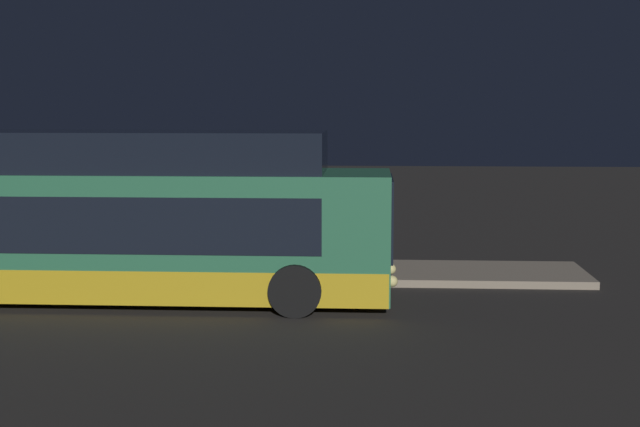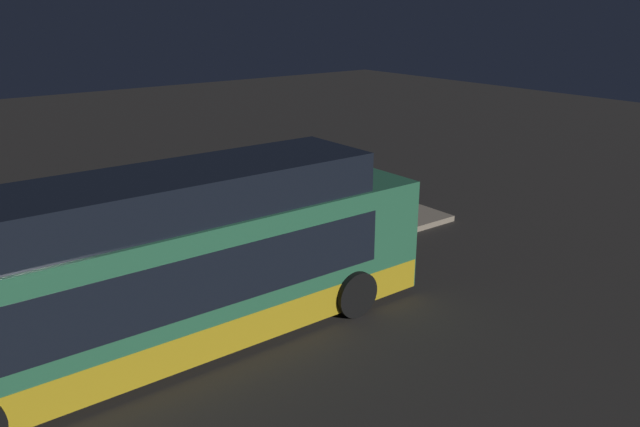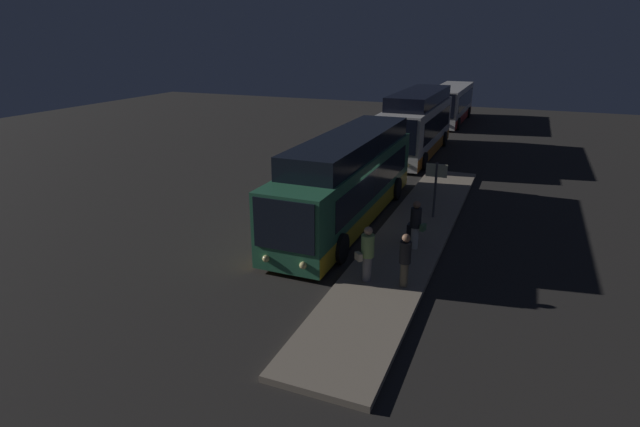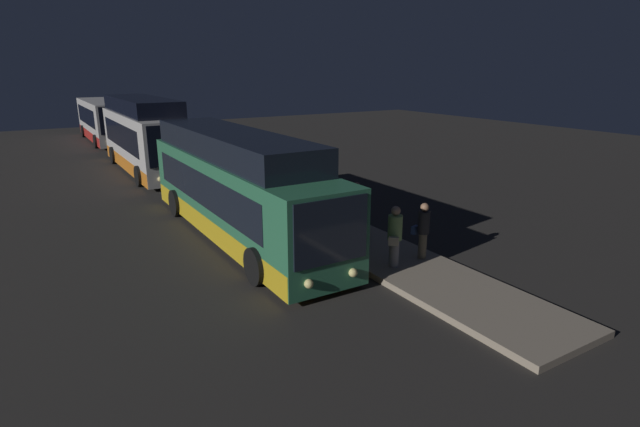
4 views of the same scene
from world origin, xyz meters
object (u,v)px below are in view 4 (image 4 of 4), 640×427
(bus_lead, at_px, (237,190))
(bus_second, at_px, (145,138))
(passenger_waiting, at_px, (423,228))
(passenger_with_bags, at_px, (395,235))
(suitcase, at_px, (340,220))
(bus_third, at_px, (105,121))
(passenger_boarding, at_px, (357,206))
(sign_post, at_px, (305,171))

(bus_lead, bearing_deg, bus_second, 180.00)
(bus_lead, xyz_separation_m, passenger_waiting, (5.33, 3.71, -0.52))
(passenger_waiting, xyz_separation_m, passenger_with_bags, (0.10, -1.17, 0.04))
(passenger_waiting, height_order, passenger_with_bags, passenger_with_bags)
(passenger_waiting, distance_m, suitcase, 3.65)
(bus_lead, xyz_separation_m, passenger_with_bags, (5.43, 2.55, -0.49))
(bus_lead, xyz_separation_m, bus_third, (-27.68, 0.00, -0.06))
(passenger_waiting, relative_size, suitcase, 1.82)
(bus_lead, height_order, bus_third, bus_lead)
(bus_third, xyz_separation_m, passenger_waiting, (33.02, 3.71, -0.46))
(bus_second, height_order, passenger_with_bags, bus_second)
(passenger_boarding, bearing_deg, passenger_with_bags, -3.04)
(bus_lead, relative_size, bus_third, 1.08)
(sign_post, bearing_deg, bus_third, -172.65)
(passenger_with_bags, bearing_deg, sign_post, -52.63)
(bus_third, distance_m, suitcase, 29.64)
(passenger_boarding, bearing_deg, bus_lead, -112.29)
(sign_post, bearing_deg, passenger_waiting, 2.63)
(passenger_waiting, distance_m, sign_post, 6.60)
(bus_lead, height_order, passenger_with_bags, bus_lead)
(bus_second, height_order, sign_post, bus_second)
(passenger_boarding, distance_m, passenger_waiting, 2.99)
(passenger_waiting, bearing_deg, passenger_with_bags, 166.33)
(bus_second, bearing_deg, sign_post, 15.54)
(bus_lead, bearing_deg, passenger_with_bags, 25.15)
(bus_second, height_order, passenger_waiting, bus_second)
(bus_second, bearing_deg, bus_third, -180.00)
(passenger_boarding, xyz_separation_m, passenger_with_bags, (3.07, -0.85, -0.00))
(suitcase, bearing_deg, sign_post, 174.47)
(suitcase, relative_size, sign_post, 0.40)
(bus_second, relative_size, passenger_boarding, 6.21)
(bus_third, relative_size, passenger_waiting, 6.44)
(bus_lead, relative_size, sign_post, 5.09)
(passenger_waiting, bearing_deg, passenger_boarding, 77.68)
(bus_second, bearing_deg, bus_lead, -0.00)
(bus_second, distance_m, passenger_with_bags, 19.12)
(passenger_with_bags, relative_size, sign_post, 0.77)
(bus_third, height_order, suitcase, bus_third)
(passenger_with_bags, bearing_deg, passenger_waiting, -130.57)
(suitcase, bearing_deg, bus_lead, -119.62)
(bus_second, distance_m, passenger_waiting, 19.22)
(bus_lead, height_order, sign_post, bus_lead)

